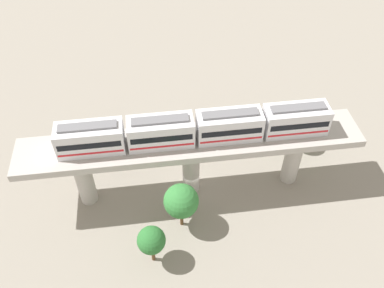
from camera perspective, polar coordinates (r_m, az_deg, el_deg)
The scene contains 9 objects.
ground_plane at distance 48.14m, azimuth -0.13°, elevation -6.14°, with size 120.00×120.00×0.00m, color gray.
viaduct at distance 43.46m, azimuth -0.15°, elevation -1.07°, with size 5.20×35.80×7.94m.
train at distance 41.18m, azimuth 0.46°, elevation 2.14°, with size 2.64×27.45×3.24m.
parked_car_white at distance 53.98m, azimuth -4.70°, elevation 2.02°, with size 1.87×4.23×1.76m.
parked_car_silver at distance 51.27m, azimuth -9.97°, elevation -1.61°, with size 2.10×4.32×1.76m.
parked_car_red at distance 54.13m, azimuth 2.99°, elevation 2.28°, with size 1.90×4.24×1.76m.
tree_near_viaduct at distance 40.21m, azimuth -5.67°, elevation -13.19°, with size 2.78×2.78×4.94m.
tree_mid_lot at distance 41.93m, azimuth -1.52°, elevation -7.94°, with size 3.62×3.62×5.91m.
tree_far_corner at distance 52.34m, azimuth 14.70°, elevation 1.88°, with size 2.84×2.84×4.31m.
Camera 1 is at (-29.67, 3.83, 37.72)m, focal length 38.39 mm.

